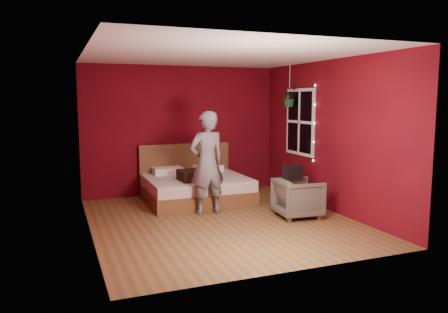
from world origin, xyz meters
TOP-DOWN VIEW (x-y plane):
  - floor at (0.00, 0.00)m, footprint 4.50×4.50m
  - room_walls at (0.00, 0.00)m, footprint 4.04×4.54m
  - window at (1.97, 0.90)m, footprint 0.05×0.97m
  - fairy_lights at (1.94, 0.38)m, footprint 0.04×0.04m
  - bed at (0.04, 1.49)m, footprint 1.88×1.60m
  - person at (-0.06, 0.50)m, footprint 0.68×0.50m
  - armchair at (1.26, -0.25)m, footprint 0.75×0.73m
  - handbag at (1.19, -0.17)m, footprint 0.31×0.16m
  - throw_pillow at (-0.10, 1.10)m, footprint 0.53×0.53m
  - hanging_plant at (1.84, 1.10)m, footprint 0.38×0.34m

SIDE VIEW (x-z plane):
  - floor at x=0.00m, z-range 0.00..0.00m
  - bed at x=0.04m, z-range -0.25..0.78m
  - armchair at x=1.26m, z-range 0.00..0.64m
  - throw_pillow at x=-0.10m, z-range 0.47..0.65m
  - handbag at x=1.19m, z-range 0.64..0.86m
  - person at x=-0.06m, z-range 0.00..1.74m
  - fairy_lights at x=1.94m, z-range 0.77..2.22m
  - window at x=1.97m, z-range 0.87..2.14m
  - room_walls at x=0.00m, z-range 0.37..2.99m
  - hanging_plant at x=1.84m, z-range 1.56..2.37m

